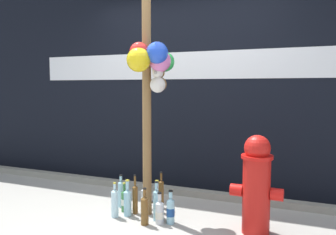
{
  "coord_description": "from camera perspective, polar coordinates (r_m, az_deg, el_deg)",
  "views": [
    {
      "loc": [
        1.52,
        -2.78,
        1.33
      ],
      "look_at": [
        0.2,
        0.39,
        1.02
      ],
      "focal_mm": 36.98,
      "sensor_mm": 36.0,
      "label": 1
    }
  ],
  "objects": [
    {
      "name": "bottle_8",
      "position": [
        3.93,
        -3.97,
        -13.01
      ],
      "size": [
        0.07,
        0.07,
        0.28
      ],
      "color": "silver",
      "rests_on": "ground_plane"
    },
    {
      "name": "memorial_post",
      "position": [
        3.5,
        -2.91,
        11.22
      ],
      "size": [
        0.5,
        0.56,
        2.98
      ],
      "color": "olive",
      "rests_on": "ground_plane"
    },
    {
      "name": "bottle_5",
      "position": [
        3.48,
        -1.39,
        -15.3
      ],
      "size": [
        0.08,
        0.08,
        0.31
      ],
      "color": "silver",
      "rests_on": "ground_plane"
    },
    {
      "name": "bottle_7",
      "position": [
        3.74,
        -5.44,
        -13.1
      ],
      "size": [
        0.06,
        0.06,
        0.41
      ],
      "color": "brown",
      "rests_on": "ground_plane"
    },
    {
      "name": "bottle_3",
      "position": [
        3.79,
        -1.86,
        -13.41
      ],
      "size": [
        0.08,
        0.08,
        0.34
      ],
      "color": "#B2DBEA",
      "rests_on": "ground_plane"
    },
    {
      "name": "bottle_0",
      "position": [
        3.46,
        -3.86,
        -14.88
      ],
      "size": [
        0.08,
        0.08,
        0.36
      ],
      "color": "brown",
      "rests_on": "ground_plane"
    },
    {
      "name": "litter_2",
      "position": [
        4.1,
        -2.54,
        -13.83
      ],
      "size": [
        0.14,
        0.1,
        0.01
      ],
      "primitive_type": "cube",
      "rotation": [
        0.0,
        0.0,
        0.22
      ],
      "color": "silver",
      "rests_on": "ground_plane"
    },
    {
      "name": "bottle_6",
      "position": [
        3.67,
        -8.76,
        -13.67
      ],
      "size": [
        0.07,
        0.07,
        0.36
      ],
      "color": "#B2DBEA",
      "rests_on": "ground_plane"
    },
    {
      "name": "fire_hydrant",
      "position": [
        3.27,
        14.38,
        -10.57
      ],
      "size": [
        0.47,
        0.28,
        0.9
      ],
      "color": "red",
      "rests_on": "ground_plane"
    },
    {
      "name": "curb_strip",
      "position": [
        4.4,
        1.37,
        -11.97
      ],
      "size": [
        8.0,
        0.12,
        0.08
      ],
      "primitive_type": "cube",
      "color": "gray",
      "rests_on": "ground_plane"
    },
    {
      "name": "ground_plane",
      "position": [
        3.43,
        -5.87,
        -17.72
      ],
      "size": [
        14.0,
        14.0,
        0.0
      ],
      "primitive_type": "plane",
      "color": "#9E9B93"
    },
    {
      "name": "bottle_9",
      "position": [
        3.48,
        0.43,
        -15.03
      ],
      "size": [
        0.08,
        0.08,
        0.33
      ],
      "color": "#93CCE0",
      "rests_on": "ground_plane"
    },
    {
      "name": "litter_1",
      "position": [
        4.01,
        -3.26,
        -14.25
      ],
      "size": [
        0.09,
        0.07,
        0.01
      ],
      "primitive_type": "cube",
      "rotation": [
        0.0,
        0.0,
        0.31
      ],
      "color": "#8C99B2",
      "rests_on": "ground_plane"
    },
    {
      "name": "building_wall",
      "position": [
        4.61,
        3.22,
        12.12
      ],
      "size": [
        10.0,
        0.21,
        3.79
      ],
      "color": "black",
      "rests_on": "ground_plane"
    },
    {
      "name": "bottle_11",
      "position": [
        3.89,
        -1.13,
        -12.34
      ],
      "size": [
        0.06,
        0.06,
        0.4
      ],
      "color": "brown",
      "rests_on": "ground_plane"
    },
    {
      "name": "litter_3",
      "position": [
        4.12,
        -2.66,
        -13.69
      ],
      "size": [
        0.16,
        0.16,
        0.01
      ],
      "primitive_type": "cube",
      "rotation": [
        0.0,
        0.0,
        0.88
      ],
      "color": "#8C99B2",
      "rests_on": "ground_plane"
    },
    {
      "name": "bottle_1",
      "position": [
        3.96,
        -7.75,
        -12.23
      ],
      "size": [
        0.07,
        0.07,
        0.36
      ],
      "color": "#93CCE0",
      "rests_on": "ground_plane"
    },
    {
      "name": "bottle_10",
      "position": [
        3.69,
        -6.68,
        -13.54
      ],
      "size": [
        0.08,
        0.08,
        0.38
      ],
      "color": "#93CCE0",
      "rests_on": "ground_plane"
    },
    {
      "name": "bottle_2",
      "position": [
        3.54,
        -1.94,
        -14.05
      ],
      "size": [
        0.06,
        0.06,
        0.4
      ],
      "color": "#93CCE0",
      "rests_on": "ground_plane"
    },
    {
      "name": "bottle_4",
      "position": [
        3.82,
        -7.21,
        -13.39
      ],
      "size": [
        0.07,
        0.07,
        0.31
      ],
      "color": "#337038",
      "rests_on": "ground_plane"
    }
  ]
}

